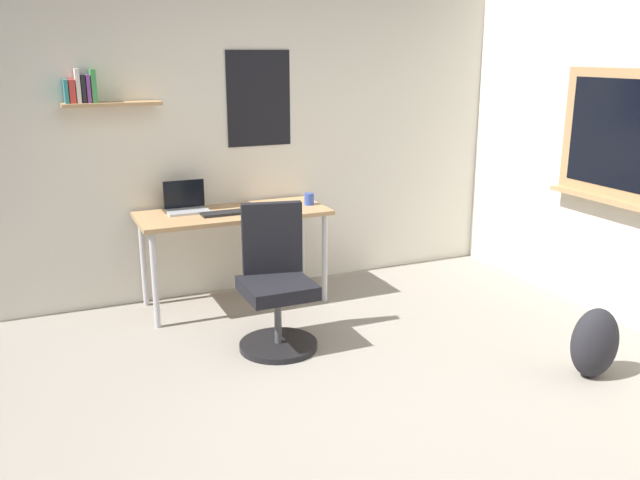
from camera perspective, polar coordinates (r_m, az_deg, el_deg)
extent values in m
plane|color=gray|center=(3.60, 3.61, -16.25)|extent=(5.20, 5.20, 0.00)
cube|color=silver|center=(5.38, -8.31, 9.14)|extent=(5.00, 0.10, 2.60)
cube|color=tan|center=(5.05, -17.33, 11.03)|extent=(0.68, 0.20, 0.02)
cube|color=black|center=(5.39, -5.24, 11.92)|extent=(0.52, 0.01, 0.74)
cube|color=teal|center=(5.04, -20.87, 11.77)|extent=(0.03, 0.14, 0.16)
cube|color=#C63833|center=(5.04, -20.41, 11.81)|extent=(0.04, 0.14, 0.16)
cube|color=silver|center=(5.05, -19.98, 12.27)|extent=(0.03, 0.14, 0.23)
cube|color=black|center=(5.05, -19.56, 12.05)|extent=(0.03, 0.14, 0.19)
cube|color=#7A3D99|center=(5.05, -19.19, 12.10)|extent=(0.03, 0.14, 0.19)
cube|color=#3D934C|center=(5.05, -18.79, 12.34)|extent=(0.03, 0.14, 0.23)
cube|color=tan|center=(5.15, 24.47, 8.17)|extent=(0.04, 1.10, 0.90)
cube|color=black|center=(5.14, 24.36, 8.17)|extent=(0.01, 0.94, 0.76)
cube|color=tan|center=(5.19, 23.56, 3.09)|extent=(0.12, 1.10, 0.03)
cube|color=tan|center=(5.11, -7.42, 2.27)|extent=(1.43, 0.59, 0.03)
cylinder|color=#B7B7BC|center=(4.85, -13.92, -3.37)|extent=(0.04, 0.04, 0.71)
cylinder|color=#B7B7BC|center=(5.21, 0.40, -1.55)|extent=(0.04, 0.04, 0.71)
cylinder|color=#B7B7BC|center=(5.30, -14.83, -1.81)|extent=(0.04, 0.04, 0.71)
cylinder|color=#B7B7BC|center=(5.63, -1.57, -0.24)|extent=(0.04, 0.04, 0.71)
cylinder|color=black|center=(4.52, -3.57, -8.94)|extent=(0.52, 0.52, 0.04)
cylinder|color=#4C4C51|center=(4.44, -3.61, -6.72)|extent=(0.05, 0.05, 0.34)
cube|color=black|center=(4.36, -3.66, -4.11)|extent=(0.44, 0.44, 0.09)
cube|color=black|center=(4.47, -4.12, 0.19)|extent=(0.41, 0.15, 0.48)
cube|color=#ADAFB5|center=(5.12, -11.22, 2.43)|extent=(0.31, 0.21, 0.02)
cube|color=black|center=(5.19, -11.53, 3.88)|extent=(0.31, 0.01, 0.21)
cube|color=black|center=(5.01, -7.98, 2.30)|extent=(0.37, 0.13, 0.02)
ellipsoid|color=#262628|center=(5.09, -4.95, 2.68)|extent=(0.10, 0.06, 0.03)
cylinder|color=#334CA5|center=(5.27, -0.93, 3.52)|extent=(0.08, 0.08, 0.09)
ellipsoid|color=#232328|center=(4.39, 22.39, -8.11)|extent=(0.32, 0.22, 0.44)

